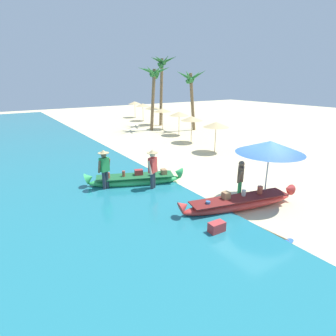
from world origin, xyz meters
TOP-DOWN VIEW (x-y plane):
  - ground_plane at (0.00, 0.00)m, footprint 80.00×80.00m
  - boat_red_foreground at (-1.27, -0.29)m, footprint 4.66×1.70m
  - boat_green_midground at (-3.30, 3.80)m, footprint 4.11×2.25m
  - person_vendor_hatted at (-2.95, 2.91)m, footprint 0.58×0.46m
  - person_tourist_customer at (-0.71, 0.25)m, footprint 0.54×0.50m
  - person_vendor_assistant at (-4.60, 3.95)m, footprint 0.58×0.44m
  - patio_umbrella_large at (0.07, -0.31)m, footprint 2.44×2.44m
  - parasol_row_0 at (3.58, 6.21)m, footprint 1.60×1.60m
  - parasol_row_1 at (4.08, 9.29)m, footprint 1.60×1.60m
  - parasol_row_2 at (4.95, 12.05)m, footprint 1.60×1.60m
  - parasol_row_3 at (5.34, 15.21)m, footprint 1.60×1.60m
  - parasol_row_4 at (5.91, 18.01)m, footprint 1.60×1.60m
  - parasol_row_5 at (6.43, 21.01)m, footprint 1.60×1.60m
  - parasol_row_6 at (6.98, 24.08)m, footprint 1.60×1.60m
  - palm_tree_tall_inland at (7.04, 13.23)m, footprint 2.40×2.92m
  - palm_tree_leaning_seaward at (6.54, 17.12)m, footprint 2.63×2.85m
  - palm_tree_mid_cluster at (4.47, 15.22)m, footprint 2.54×2.87m
  - cooler_box at (-3.10, -1.08)m, footprint 0.50×0.30m
  - paddle at (-1.70, -1.91)m, footprint 0.37×1.91m

SIDE VIEW (x-z plane):
  - ground_plane at x=0.00m, z-range 0.00..0.00m
  - paddle at x=-1.70m, z-range 0.00..0.06m
  - cooler_box at x=-3.10m, z-range 0.00..0.40m
  - boat_red_foreground at x=-1.27m, z-range -0.11..0.61m
  - boat_green_midground at x=-3.30m, z-range -0.12..0.64m
  - person_tourist_customer at x=-0.71m, z-range 0.10..1.67m
  - person_vendor_hatted at x=-2.95m, z-range 0.13..1.88m
  - person_vendor_assistant at x=-4.60m, z-range 0.14..1.89m
  - parasol_row_0 at x=3.58m, z-range 0.79..2.70m
  - parasol_row_1 at x=4.08m, z-range 0.79..2.70m
  - parasol_row_2 at x=4.95m, z-range 0.79..2.70m
  - parasol_row_3 at x=5.34m, z-range 0.79..2.70m
  - parasol_row_4 at x=5.91m, z-range 0.79..2.70m
  - parasol_row_5 at x=6.43m, z-range 0.79..2.70m
  - parasol_row_6 at x=6.98m, z-range 0.79..2.70m
  - patio_umbrella_large at x=0.07m, z-range 0.93..3.26m
  - palm_tree_tall_inland at x=7.04m, z-range 1.48..6.78m
  - palm_tree_mid_cluster at x=4.47m, z-range 1.78..7.40m
  - palm_tree_leaning_seaward at x=6.54m, z-range 2.10..8.75m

